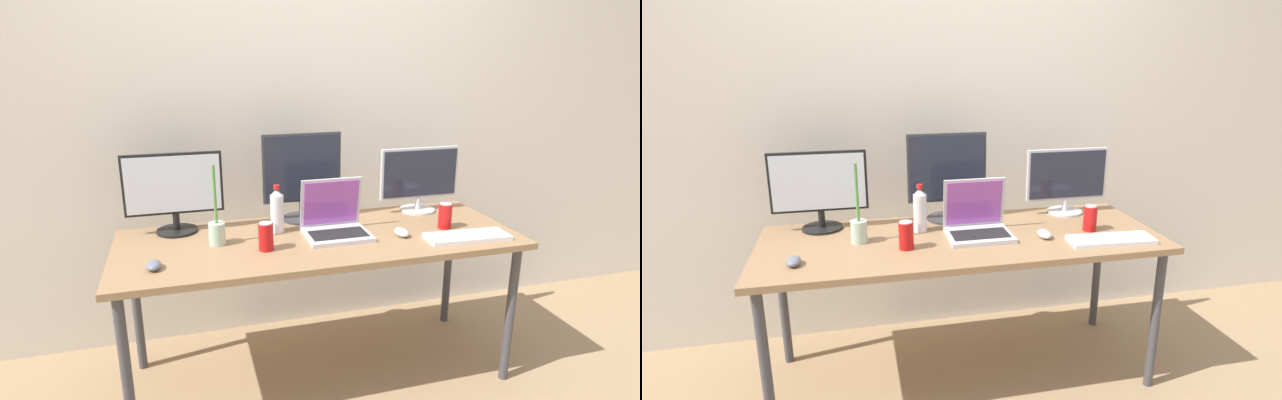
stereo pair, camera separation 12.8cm
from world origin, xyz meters
TOP-DOWN VIEW (x-y plane):
  - ground_plane at (0.00, 0.00)m, footprint 16.00×16.00m
  - wall_back at (0.00, 0.59)m, footprint 7.00×0.08m
  - work_desk at (0.00, 0.00)m, footprint 1.87×0.71m
  - monitor_left at (-0.65, 0.25)m, footprint 0.46×0.19m
  - monitor_center at (-0.02, 0.27)m, footprint 0.40×0.21m
  - monitor_right at (0.63, 0.24)m, footprint 0.44×0.19m
  - laptop_silver at (0.08, 0.02)m, footprint 0.30×0.25m
  - keyboard_main at (0.65, -0.21)m, footprint 0.40×0.16m
  - mouse_by_keyboard at (0.37, -0.10)m, footprint 0.07×0.10m
  - mouse_by_laptop at (-0.74, -0.18)m, footprint 0.06×0.09m
  - water_bottle at (-0.18, 0.12)m, footprint 0.06×0.06m
  - soda_can_near_keyboard at (0.63, -0.05)m, footprint 0.07×0.07m
  - soda_can_by_laptop at (-0.27, -0.09)m, footprint 0.07×0.07m
  - bamboo_vase at (-0.47, 0.03)m, footprint 0.08×0.08m

SIDE VIEW (x-z plane):
  - ground_plane at x=0.00m, z-range 0.00..0.00m
  - work_desk at x=0.00m, z-range 0.31..1.05m
  - keyboard_main at x=0.65m, z-range 0.74..0.76m
  - mouse_by_laptop at x=-0.74m, z-range 0.74..0.78m
  - mouse_by_keyboard at x=0.37m, z-range 0.74..0.78m
  - laptop_silver at x=0.08m, z-range 0.67..0.93m
  - soda_can_near_keyboard at x=0.63m, z-range 0.74..0.87m
  - soda_can_by_laptop at x=-0.27m, z-range 0.74..0.87m
  - bamboo_vase at x=-0.47m, z-range 0.62..0.99m
  - water_bottle at x=-0.18m, z-range 0.73..0.96m
  - monitor_right at x=0.63m, z-range 0.75..1.10m
  - monitor_left at x=-0.65m, z-range 0.76..1.14m
  - monitor_center at x=-0.02m, z-range 0.75..1.20m
  - wall_back at x=0.00m, z-range 0.00..2.60m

